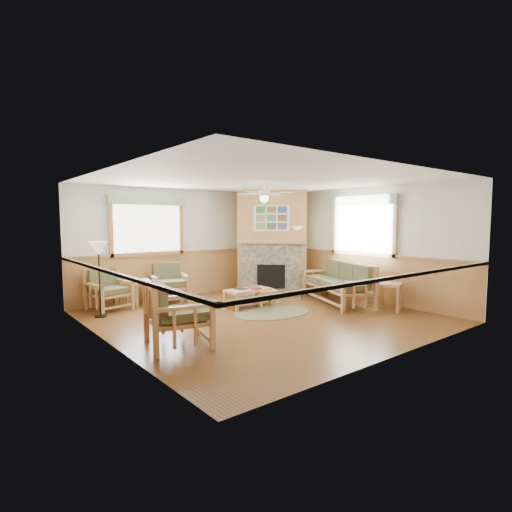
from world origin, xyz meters
TOP-DOWN VIEW (x-y plane):
  - floor at (0.00, 0.00)m, footprint 6.00×6.00m
  - ceiling at (0.00, 0.00)m, footprint 6.00×6.00m
  - wall_back at (0.00, 3.00)m, footprint 6.00×0.02m
  - wall_front at (0.00, -3.00)m, footprint 6.00×0.02m
  - wall_left at (-3.00, 0.00)m, footprint 0.02×6.00m
  - wall_right at (3.00, 0.00)m, footprint 0.02×6.00m
  - wainscot at (0.00, 0.00)m, footprint 6.00×6.00m
  - fireplace at (2.05, 2.05)m, footprint 3.11×3.11m
  - window_back at (-1.10, 2.96)m, footprint 1.90×0.16m
  - window_right at (2.96, -0.20)m, footprint 0.16×1.90m
  - ceiling_fan at (0.30, 0.30)m, footprint 1.59×1.59m
  - sofa at (2.22, -0.05)m, footprint 2.24×1.56m
  - armchair_back_left at (-2.19, 2.55)m, footprint 0.91×0.91m
  - armchair_back_right at (-0.77, 2.55)m, footprint 0.98×0.98m
  - armchair_left at (-2.20, -0.66)m, footprint 1.10×1.10m
  - coffee_table at (0.32, 0.88)m, footprint 1.02×0.52m
  - end_table_chairs at (-1.37, 2.55)m, footprint 0.59×0.58m
  - end_table_sofa at (2.55, -1.23)m, footprint 0.67×0.66m
  - footstool at (0.70, 0.71)m, footprint 0.55×0.55m
  - braided_rug at (0.39, 0.11)m, footprint 2.28×2.28m
  - floor_lamp_left at (-2.55, 1.99)m, footprint 0.39×0.39m
  - floor_lamp_right at (2.29, 1.37)m, footprint 0.51×0.51m
  - book_red at (0.47, 0.83)m, footprint 0.30×0.35m
  - book_dark at (0.17, 0.95)m, footprint 0.28×0.32m

SIDE VIEW (x-z plane):
  - floor at x=0.00m, z-range -0.01..0.00m
  - braided_rug at x=0.39m, z-range 0.00..0.01m
  - footstool at x=0.70m, z-range 0.00..0.37m
  - coffee_table at x=0.32m, z-range 0.00..0.41m
  - end_table_chairs at x=-1.37m, z-range 0.00..0.53m
  - end_table_sofa at x=2.55m, z-range 0.00..0.58m
  - book_dark at x=0.17m, z-range 0.42..0.44m
  - armchair_back_left at x=-2.19m, z-range 0.00..0.87m
  - book_red at x=0.47m, z-range 0.42..0.45m
  - armchair_back_right at x=-0.77m, z-range 0.00..0.91m
  - sofa at x=2.22m, z-range 0.00..0.95m
  - armchair_left at x=-2.20m, z-range 0.00..1.02m
  - wainscot at x=0.00m, z-range 0.00..1.10m
  - floor_lamp_left at x=-2.55m, z-range 0.00..1.52m
  - floor_lamp_right at x=2.29m, z-range 0.00..1.78m
  - wall_back at x=0.00m, z-range 0.00..2.70m
  - wall_front at x=0.00m, z-range 0.00..2.70m
  - wall_left at x=-3.00m, z-range 0.00..2.70m
  - wall_right at x=3.00m, z-range 0.00..2.70m
  - fireplace at x=2.05m, z-range 0.00..2.70m
  - window_back at x=-1.10m, z-range 1.78..3.28m
  - window_right at x=2.96m, z-range 1.78..3.28m
  - ceiling_fan at x=0.30m, z-range 2.48..2.84m
  - ceiling at x=0.00m, z-range 2.70..2.71m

